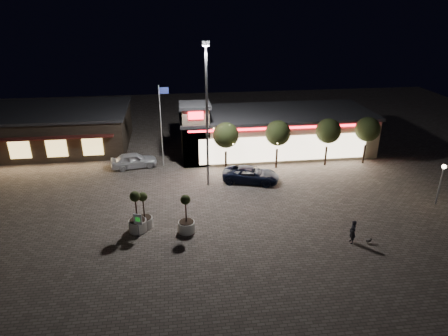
{
  "coord_description": "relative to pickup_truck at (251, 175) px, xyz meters",
  "views": [
    {
      "loc": [
        -0.76,
        -24.17,
        15.51
      ],
      "look_at": [
        3.17,
        6.0,
        2.41
      ],
      "focal_mm": 32.0,
      "sensor_mm": 36.0,
      "label": 1
    }
  ],
  "objects": [
    {
      "name": "retail_building",
      "position": [
        3.61,
        7.71,
        1.5
      ],
      "size": [
        20.4,
        8.4,
        6.1
      ],
      "color": "gray",
      "rests_on": "ground"
    },
    {
      "name": "planter_right",
      "position": [
        -6.15,
        -7.66,
        0.2
      ],
      "size": [
        1.19,
        1.19,
        2.92
      ],
      "color": "white",
      "rests_on": "ground"
    },
    {
      "name": "string_tree_c",
      "position": [
        8.1,
        2.89,
        2.85
      ],
      "size": [
        2.42,
        2.42,
        4.79
      ],
      "color": "#332319",
      "rests_on": "ground"
    },
    {
      "name": "floodlight_pole",
      "position": [
        -3.9,
        -0.11,
        6.31
      ],
      "size": [
        0.6,
        0.4,
        12.38
      ],
      "color": "gray",
      "rests_on": "ground"
    },
    {
      "name": "valet_sign",
      "position": [
        -9.48,
        -7.94,
        0.57
      ],
      "size": [
        0.57,
        0.29,
        1.83
      ],
      "color": "gray",
      "rests_on": "ground"
    },
    {
      "name": "white_sedan",
      "position": [
        -10.75,
        4.77,
        0.05
      ],
      "size": [
        4.67,
        2.5,
        1.51
      ],
      "primitive_type": "imported",
      "rotation": [
        0.0,
        0.0,
        1.74
      ],
      "color": "silver",
      "rests_on": "ground"
    },
    {
      "name": "ground",
      "position": [
        -5.9,
        -8.11,
        -0.71
      ],
      "size": [
        90.0,
        90.0,
        0.0
      ],
      "primitive_type": "plane",
      "color": "#685C54",
      "rests_on": "ground"
    },
    {
      "name": "string_tree_a",
      "position": [
        -1.9,
        2.89,
        2.85
      ],
      "size": [
        2.42,
        2.42,
        4.79
      ],
      "color": "#332319",
      "rests_on": "ground"
    },
    {
      "name": "lamp_post_east",
      "position": [
        14.1,
        -6.11,
        1.75
      ],
      "size": [
        0.36,
        0.36,
        3.48
      ],
      "color": "gray",
      "rests_on": "ground"
    },
    {
      "name": "restaurant_building",
      "position": [
        -19.9,
        11.87,
        1.45
      ],
      "size": [
        16.4,
        11.0,
        4.3
      ],
      "color": "#382D23",
      "rests_on": "ground"
    },
    {
      "name": "pedestrian",
      "position": [
        4.97,
        -10.5,
        0.14
      ],
      "size": [
        0.42,
        0.63,
        1.69
      ],
      "primitive_type": "imported",
      "rotation": [
        0.0,
        0.0,
        -1.6
      ],
      "color": "black",
      "rests_on": "ground"
    },
    {
      "name": "pickup_truck",
      "position": [
        0.0,
        0.0,
        0.0
      ],
      "size": [
        5.56,
        3.75,
        1.41
      ],
      "primitive_type": "imported",
      "rotation": [
        0.0,
        0.0,
        1.27
      ],
      "color": "black",
      "rests_on": "ground"
    },
    {
      "name": "string_tree_b",
      "position": [
        3.1,
        2.89,
        2.85
      ],
      "size": [
        2.42,
        2.42,
        4.79
      ],
      "color": "#332319",
      "rests_on": "ground"
    },
    {
      "name": "string_tree_d",
      "position": [
        12.1,
        2.89,
        2.85
      ],
      "size": [
        2.42,
        2.42,
        4.79
      ],
      "color": "#332319",
      "rests_on": "ground"
    },
    {
      "name": "planter_left",
      "position": [
        -9.61,
        -7.08,
        0.26
      ],
      "size": [
        1.28,
        1.28,
        3.14
      ],
      "color": "white",
      "rests_on": "ground"
    },
    {
      "name": "planter_mid",
      "position": [
        -9.13,
        -6.62,
        0.16
      ],
      "size": [
        1.14,
        1.14,
        2.81
      ],
      "color": "white",
      "rests_on": "ground"
    },
    {
      "name": "dog",
      "position": [
        6.15,
        -10.73,
        -0.46
      ],
      "size": [
        0.47,
        0.27,
        0.25
      ],
      "color": "#59514C",
      "rests_on": "ground"
    },
    {
      "name": "flagpole",
      "position": [
        -7.8,
        4.89,
        4.04
      ],
      "size": [
        0.95,
        0.1,
        8.0
      ],
      "color": "white",
      "rests_on": "ground"
    }
  ]
}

